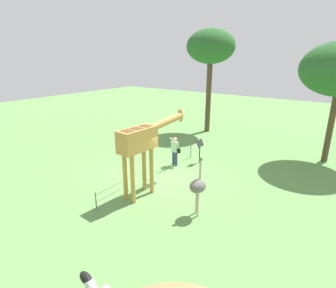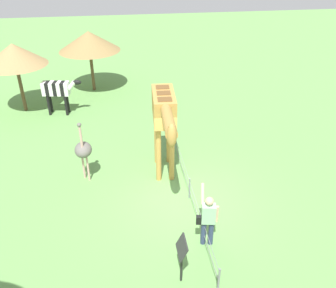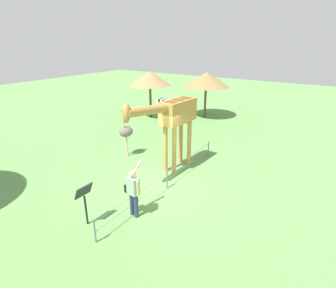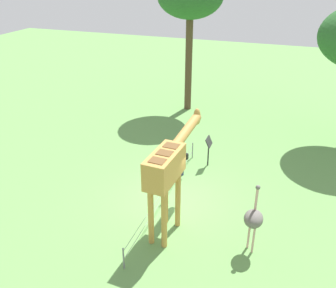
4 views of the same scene
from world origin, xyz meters
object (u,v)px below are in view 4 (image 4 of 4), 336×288
(info_sign, at_px, (209,146))
(ostrich, at_px, (253,219))
(visitor, at_px, (180,155))
(giraffe, at_px, (169,166))

(info_sign, bearing_deg, ostrich, -151.71)
(info_sign, bearing_deg, visitor, 141.15)
(giraffe, bearing_deg, visitor, 11.65)
(giraffe, distance_m, ostrich, 2.93)
(giraffe, bearing_deg, ostrich, -93.51)
(giraffe, bearing_deg, info_sign, -2.72)
(visitor, bearing_deg, giraffe, -168.35)
(ostrich, distance_m, info_sign, 5.22)
(visitor, relative_size, info_sign, 1.29)
(giraffe, xyz_separation_m, info_sign, (4.43, -0.21, -1.38))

